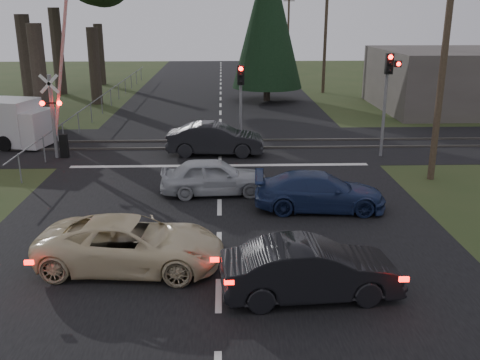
{
  "coord_description": "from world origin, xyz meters",
  "views": [
    {
      "loc": [
        0.14,
        -14.29,
        6.45
      ],
      "look_at": [
        0.68,
        1.99,
        1.3
      ],
      "focal_mm": 40.0,
      "sensor_mm": 36.0,
      "label": 1
    }
  ],
  "objects_px": {
    "dark_car_far": "(216,139)",
    "utility_pole_near": "(444,59)",
    "traffic_signal_right": "(388,85)",
    "utility_pole_mid": "(325,34)",
    "dark_hatchback": "(311,270)",
    "crossing_signal": "(58,114)",
    "cream_coupe": "(131,244)",
    "blue_sedan": "(320,192)",
    "traffic_signal_center": "(241,93)",
    "silver_car": "(214,177)",
    "utility_pole_far": "(288,26)"
  },
  "relations": [
    {
      "from": "traffic_signal_center",
      "to": "cream_coupe",
      "type": "height_order",
      "value": "traffic_signal_center"
    },
    {
      "from": "dark_car_far",
      "to": "silver_car",
      "type": "bearing_deg",
      "value": -176.39
    },
    {
      "from": "crossing_signal",
      "to": "traffic_signal_center",
      "type": "distance_m",
      "value": 8.36
    },
    {
      "from": "traffic_signal_center",
      "to": "blue_sedan",
      "type": "distance_m",
      "value": 8.61
    },
    {
      "from": "crossing_signal",
      "to": "dark_hatchback",
      "type": "distance_m",
      "value": 16.02
    },
    {
      "from": "utility_pole_far",
      "to": "dark_hatchback",
      "type": "relative_size",
      "value": 2.16
    },
    {
      "from": "dark_car_far",
      "to": "traffic_signal_right",
      "type": "bearing_deg",
      "value": -91.24
    },
    {
      "from": "traffic_signal_right",
      "to": "cream_coupe",
      "type": "xyz_separation_m",
      "value": [
        -9.82,
        -10.92,
        -2.65
      ]
    },
    {
      "from": "utility_pole_far",
      "to": "traffic_signal_center",
      "type": "bearing_deg",
      "value": -99.6
    },
    {
      "from": "dark_hatchback",
      "to": "traffic_signal_center",
      "type": "bearing_deg",
      "value": 0.28
    },
    {
      "from": "traffic_signal_right",
      "to": "utility_pole_far",
      "type": "height_order",
      "value": "utility_pole_far"
    },
    {
      "from": "utility_pole_mid",
      "to": "traffic_signal_right",
      "type": "bearing_deg",
      "value": -92.66
    },
    {
      "from": "traffic_signal_right",
      "to": "silver_car",
      "type": "bearing_deg",
      "value": -147.02
    },
    {
      "from": "traffic_signal_center",
      "to": "silver_car",
      "type": "bearing_deg",
      "value": -100.9
    },
    {
      "from": "dark_hatchback",
      "to": "utility_pole_mid",
      "type": "bearing_deg",
      "value": -15.38
    },
    {
      "from": "traffic_signal_right",
      "to": "utility_pole_mid",
      "type": "relative_size",
      "value": 0.52
    },
    {
      "from": "utility_pole_mid",
      "to": "cream_coupe",
      "type": "distance_m",
      "value": 33.49
    },
    {
      "from": "crossing_signal",
      "to": "dark_hatchback",
      "type": "relative_size",
      "value": 1.67
    },
    {
      "from": "utility_pole_near",
      "to": "dark_car_far",
      "type": "distance_m",
      "value": 10.42
    },
    {
      "from": "utility_pole_mid",
      "to": "utility_pole_far",
      "type": "bearing_deg",
      "value": 90.0
    },
    {
      "from": "cream_coupe",
      "to": "dark_hatchback",
      "type": "xyz_separation_m",
      "value": [
        4.43,
        -1.65,
        0.02
      ]
    },
    {
      "from": "dark_hatchback",
      "to": "crossing_signal",
      "type": "bearing_deg",
      "value": 31.69
    },
    {
      "from": "traffic_signal_center",
      "to": "utility_pole_near",
      "type": "distance_m",
      "value": 9.05
    },
    {
      "from": "crossing_signal",
      "to": "utility_pole_near",
      "type": "relative_size",
      "value": 0.77
    },
    {
      "from": "dark_hatchback",
      "to": "blue_sedan",
      "type": "bearing_deg",
      "value": -16.6
    },
    {
      "from": "cream_coupe",
      "to": "traffic_signal_right",
      "type": "bearing_deg",
      "value": -36.76
    },
    {
      "from": "crossing_signal",
      "to": "dark_hatchback",
      "type": "height_order",
      "value": "crossing_signal"
    },
    {
      "from": "blue_sedan",
      "to": "dark_car_far",
      "type": "distance_m",
      "value": 8.26
    },
    {
      "from": "traffic_signal_center",
      "to": "silver_car",
      "type": "distance_m",
      "value": 6.7
    },
    {
      "from": "utility_pole_near",
      "to": "crossing_signal",
      "type": "bearing_deg",
      "value": 166.5
    },
    {
      "from": "dark_hatchback",
      "to": "dark_car_far",
      "type": "bearing_deg",
      "value": 5.58
    },
    {
      "from": "cream_coupe",
      "to": "blue_sedan",
      "type": "distance_m",
      "value": 7.02
    },
    {
      "from": "blue_sedan",
      "to": "utility_pole_far",
      "type": "bearing_deg",
      "value": -1.8
    },
    {
      "from": "traffic_signal_right",
      "to": "cream_coupe",
      "type": "distance_m",
      "value": 14.92
    },
    {
      "from": "cream_coupe",
      "to": "silver_car",
      "type": "height_order",
      "value": "cream_coupe"
    },
    {
      "from": "utility_pole_far",
      "to": "silver_car",
      "type": "xyz_separation_m",
      "value": [
        -8.7,
        -50.55,
        -4.06
      ]
    },
    {
      "from": "dark_hatchback",
      "to": "dark_car_far",
      "type": "relative_size",
      "value": 0.93
    },
    {
      "from": "traffic_signal_right",
      "to": "utility_pole_mid",
      "type": "height_order",
      "value": "utility_pole_mid"
    },
    {
      "from": "traffic_signal_center",
      "to": "crossing_signal",
      "type": "bearing_deg",
      "value": -173.85
    },
    {
      "from": "dark_car_far",
      "to": "utility_pole_near",
      "type": "bearing_deg",
      "value": -111.79
    },
    {
      "from": "cream_coupe",
      "to": "crossing_signal",
      "type": "bearing_deg",
      "value": 29.2
    },
    {
      "from": "cream_coupe",
      "to": "blue_sedan",
      "type": "relative_size",
      "value": 1.09
    },
    {
      "from": "dark_car_far",
      "to": "traffic_signal_center",
      "type": "bearing_deg",
      "value": -61.92
    },
    {
      "from": "traffic_signal_right",
      "to": "blue_sedan",
      "type": "bearing_deg",
      "value": -121.5
    },
    {
      "from": "traffic_signal_right",
      "to": "traffic_signal_center",
      "type": "xyz_separation_m",
      "value": [
        -6.55,
        1.2,
        -0.51
      ]
    },
    {
      "from": "traffic_signal_right",
      "to": "blue_sedan",
      "type": "distance_m",
      "value": 8.38
    },
    {
      "from": "utility_pole_near",
      "to": "dark_car_far",
      "type": "bearing_deg",
      "value": 154.6
    },
    {
      "from": "utility_pole_near",
      "to": "silver_car",
      "type": "height_order",
      "value": "utility_pole_near"
    },
    {
      "from": "utility_pole_mid",
      "to": "silver_car",
      "type": "distance_m",
      "value": 27.3
    },
    {
      "from": "traffic_signal_right",
      "to": "utility_pole_far",
      "type": "distance_m",
      "value": 45.56
    }
  ]
}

